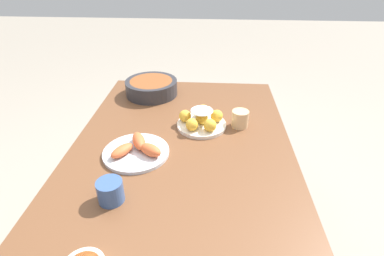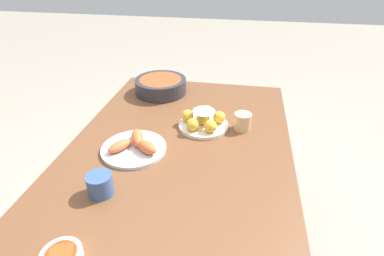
{
  "view_description": "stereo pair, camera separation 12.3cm",
  "coord_description": "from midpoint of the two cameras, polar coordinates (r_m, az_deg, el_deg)",
  "views": [
    {
      "loc": [
        -1.02,
        -0.11,
        1.42
      ],
      "look_at": [
        0.08,
        -0.04,
        0.74
      ],
      "focal_mm": 28.0,
      "sensor_mm": 36.0,
      "label": 1
    },
    {
      "loc": [
        -1.0,
        -0.23,
        1.42
      ],
      "look_at": [
        0.08,
        -0.04,
        0.74
      ],
      "focal_mm": 28.0,
      "sensor_mm": 36.0,
      "label": 2
    }
  ],
  "objects": [
    {
      "name": "cup_near",
      "position": [
        1.37,
        6.6,
        1.69
      ],
      "size": [
        0.08,
        0.08,
        0.08
      ],
      "color": "#DBB27F",
      "rests_on": "dining_table"
    },
    {
      "name": "seafood_platter",
      "position": [
        1.22,
        -13.32,
        -4.19
      ],
      "size": [
        0.26,
        0.26,
        0.06
      ],
      "color": "silver",
      "rests_on": "dining_table"
    },
    {
      "name": "dining_table",
      "position": [
        1.3,
        -4.68,
        -6.74
      ],
      "size": [
        1.36,
        0.92,
        0.7
      ],
      "color": "brown",
      "rests_on": "ground_plane"
    },
    {
      "name": "cake_plate",
      "position": [
        1.36,
        -0.76,
        1.43
      ],
      "size": [
        0.23,
        0.23,
        0.09
      ],
      "color": "silver",
      "rests_on": "dining_table"
    },
    {
      "name": "cup_far",
      "position": [
        1.03,
        -18.69,
        -11.47
      ],
      "size": [
        0.08,
        0.08,
        0.08
      ],
      "color": "#38568E",
      "rests_on": "dining_table"
    },
    {
      "name": "ground_plane",
      "position": [
        1.75,
        -3.75,
        -22.85
      ],
      "size": [
        12.0,
        12.0,
        0.0
      ],
      "primitive_type": "plane",
      "color": "#9E9384"
    },
    {
      "name": "serving_bowl",
      "position": [
        1.69,
        -9.83,
        7.65
      ],
      "size": [
        0.28,
        0.28,
        0.08
      ],
      "color": "#2D2D33",
      "rests_on": "dining_table"
    }
  ]
}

